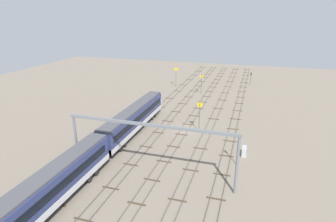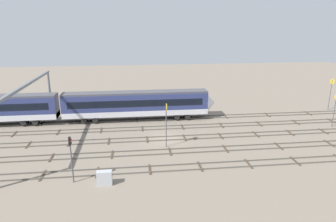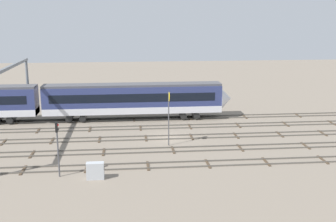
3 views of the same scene
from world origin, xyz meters
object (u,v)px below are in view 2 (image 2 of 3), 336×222
(overhead_gantry, at_px, (26,98))
(speed_sign_far_trackside, at_px, (166,119))
(speed_sign_mid_trackside, at_px, (331,89))
(signal_light_trackside_approach, at_px, (71,153))
(speed_sign_near_foreground, at_px, (335,106))
(relay_cabinet, at_px, (104,178))

(overhead_gantry, height_order, speed_sign_far_trackside, overhead_gantry)
(speed_sign_mid_trackside, bearing_deg, signal_light_trackside_approach, -153.16)
(speed_sign_near_foreground, height_order, relay_cabinet, speed_sign_near_foreground)
(speed_sign_near_foreground, xyz_separation_m, speed_sign_mid_trackside, (5.45, 9.04, 0.57))
(speed_sign_near_foreground, distance_m, speed_sign_far_trackside, 27.71)
(speed_sign_near_foreground, xyz_separation_m, relay_cabinet, (-34.69, -13.78, -2.67))
(overhead_gantry, relative_size, speed_sign_near_foreground, 4.50)
(speed_sign_mid_trackside, bearing_deg, relay_cabinet, -150.38)
(speed_sign_near_foreground, bearing_deg, speed_sign_far_trackside, -169.89)
(speed_sign_near_foreground, bearing_deg, speed_sign_mid_trackside, 58.93)
(speed_sign_mid_trackside, relative_size, speed_sign_far_trackside, 1.00)
(overhead_gantry, height_order, speed_sign_mid_trackside, overhead_gantry)
(overhead_gantry, bearing_deg, relay_cabinet, -48.49)
(speed_sign_near_foreground, relative_size, speed_sign_mid_trackside, 0.88)
(speed_sign_near_foreground, relative_size, relay_cabinet, 3.37)
(overhead_gantry, bearing_deg, signal_light_trackside_approach, -56.38)
(signal_light_trackside_approach, bearing_deg, speed_sign_mid_trackside, 26.84)
(speed_sign_mid_trackside, bearing_deg, speed_sign_far_trackside, -156.98)
(overhead_gantry, bearing_deg, speed_sign_mid_trackside, 11.83)
(signal_light_trackside_approach, relative_size, relay_cabinet, 3.23)
(speed_sign_far_trackside, relative_size, relay_cabinet, 3.85)
(overhead_gantry, distance_m, signal_light_trackside_approach, 13.94)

